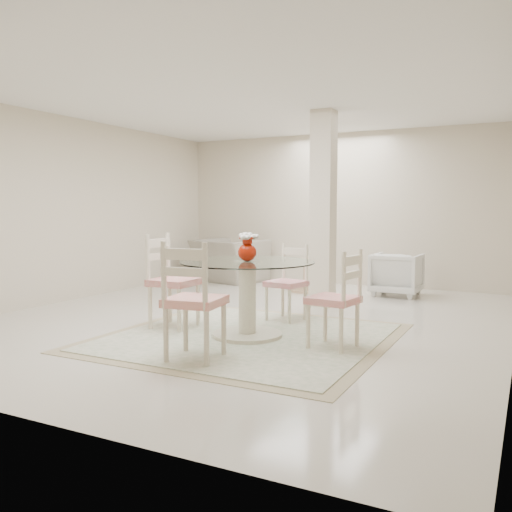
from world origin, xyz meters
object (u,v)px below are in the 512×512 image
at_px(red_vase, 247,247).
at_px(dining_chair_south, 191,292).
at_px(column, 323,209).
at_px(dining_chair_north, 289,277).
at_px(dining_chair_west, 168,274).
at_px(armchair_white, 397,274).
at_px(dining_table, 247,299).
at_px(side_table, 306,277).
at_px(dining_chair_east, 340,292).
at_px(recliner_taupe, 230,260).

height_order(red_vase, dining_chair_south, dining_chair_south).
xyz_separation_m(column, dining_chair_north, (0.00, -1.18, -0.81)).
bearing_deg(dining_chair_south, dining_chair_west, -54.06).
relative_size(dining_chair_south, armchair_white, 1.61).
height_order(dining_chair_west, dining_chair_south, dining_chair_south).
height_order(dining_table, side_table, dining_table).
bearing_deg(dining_chair_east, dining_table, -83.66).
bearing_deg(recliner_taupe, armchair_white, -170.38).
bearing_deg(column, dining_chair_west, -115.99).
bearing_deg(dining_chair_south, dining_chair_north, -99.50).
relative_size(dining_chair_east, armchair_white, 1.45).
distance_m(red_vase, dining_chair_north, 1.10).
distance_m(dining_chair_south, armchair_white, 4.65).
relative_size(recliner_taupe, armchair_white, 1.63).
relative_size(red_vase, dining_chair_east, 0.28).
height_order(column, dining_table, column).
bearing_deg(column, dining_chair_south, -90.77).
bearing_deg(recliner_taupe, side_table, 176.67).
xyz_separation_m(dining_chair_east, side_table, (-1.66, 3.28, -0.31)).
distance_m(column, dining_chair_east, 2.56).
distance_m(dining_chair_west, armchair_white, 3.97).
bearing_deg(dining_chair_south, recliner_taupe, -71.87).
xyz_separation_m(dining_table, red_vase, (0.00, -0.00, 0.55)).
relative_size(dining_chair_east, recliner_taupe, 0.89).
bearing_deg(column, dining_chair_north, -89.82).
height_order(red_vase, dining_chair_east, red_vase).
xyz_separation_m(dining_chair_south, armchair_white, (0.78, 4.57, -0.29)).
relative_size(dining_chair_south, side_table, 2.21).
xyz_separation_m(dining_table, side_table, (-0.65, 3.25, -0.17)).
relative_size(dining_chair_west, dining_chair_south, 1.00).
bearing_deg(side_table, dining_table, -78.76).
bearing_deg(side_table, red_vase, -78.74).
bearing_deg(dining_chair_east, armchair_white, -167.88).
xyz_separation_m(dining_chair_north, side_table, (-0.68, 2.23, -0.29)).
height_order(red_vase, recliner_taupe, red_vase).
xyz_separation_m(dining_table, dining_chair_north, (0.04, 1.01, 0.12)).
height_order(column, armchair_white, column).
relative_size(column, dining_chair_north, 2.64).
xyz_separation_m(dining_table, dining_chair_east, (1.02, -0.03, 0.15)).
distance_m(dining_chair_north, armchair_white, 2.64).
bearing_deg(side_table, armchair_white, 11.83).
relative_size(dining_chair_north, side_table, 1.90).
bearing_deg(column, side_table, 122.66).
xyz_separation_m(recliner_taupe, side_table, (1.76, -0.56, -0.14)).
bearing_deg(dining_table, side_table, 101.24).
distance_m(red_vase, dining_chair_south, 1.08).
height_order(dining_chair_south, recliner_taupe, dining_chair_south).
height_order(column, recliner_taupe, column).
relative_size(dining_table, dining_chair_west, 1.19).
relative_size(dining_chair_east, dining_chair_south, 0.90).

